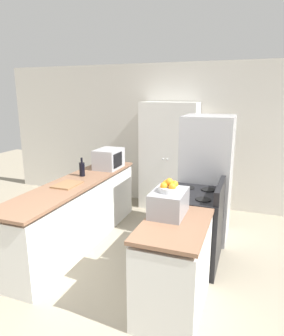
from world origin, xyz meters
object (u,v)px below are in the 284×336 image
stove (194,228)px  refrigerator (206,178)px  pantry_cabinet (169,157)px  microwave (109,159)px  toaster_oven (169,203)px  fruit_bowl (169,187)px  wine_bottle (82,169)px

stove → refrigerator: bearing=88.7°
pantry_cabinet → refrigerator: bearing=-48.4°
microwave → toaster_oven: (1.40, -1.51, -0.03)m
stove → refrigerator: 0.90m
fruit_bowl → stove: bearing=80.3°
pantry_cabinet → wine_bottle: 1.73m
fruit_bowl → refrigerator: bearing=84.6°
fruit_bowl → pantry_cabinet: bearing=105.3°
pantry_cabinet → stove: pantry_cabinet is taller
pantry_cabinet → microwave: pantry_cabinet is taller
refrigerator → stove: bearing=-91.3°
wine_bottle → fruit_bowl: fruit_bowl is taller
refrigerator → toaster_oven: (-0.15, -1.51, 0.13)m
refrigerator → microwave: bearing=-179.9°
pantry_cabinet → microwave: size_ratio=3.93×
microwave → fruit_bowl: size_ratio=2.33×
microwave → fruit_bowl: 2.08m
fruit_bowl → wine_bottle: bearing=148.3°
pantry_cabinet → toaster_oven: size_ratio=4.33×
refrigerator → fruit_bowl: size_ratio=8.44×
stove → toaster_oven: size_ratio=2.38×
stove → wine_bottle: (-1.69, 0.22, 0.55)m
microwave → pantry_cabinet: bearing=51.1°
microwave → stove: bearing=-27.2°
pantry_cabinet → wine_bottle: (-0.89, -1.48, 0.04)m
refrigerator → microwave: (-1.55, -0.00, 0.17)m
toaster_oven → fruit_bowl: bearing=-69.4°
wine_bottle → stove: bearing=-7.6°
pantry_cabinet → toaster_oven: (0.66, -2.43, 0.06)m
pantry_cabinet → stove: bearing=-65.1°
pantry_cabinet → toaster_oven: pantry_cabinet is taller
toaster_oven → pantry_cabinet: bearing=105.2°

